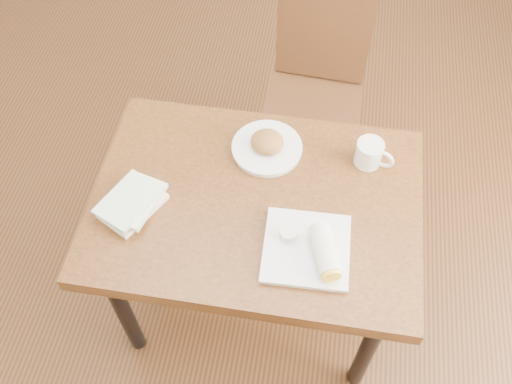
% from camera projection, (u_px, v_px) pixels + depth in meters
% --- Properties ---
extents(ground, '(4.00, 5.00, 0.01)m').
position_uv_depth(ground, '(256.00, 295.00, 2.53)').
color(ground, '#472814').
rests_on(ground, ground).
extents(table, '(1.11, 0.79, 0.75)m').
position_uv_depth(table, '(256.00, 215.00, 1.98)').
color(table, brown).
rests_on(table, ground).
extents(chair_far, '(0.44, 0.44, 0.95)m').
position_uv_depth(chair_far, '(316.00, 84.00, 2.51)').
color(chair_far, '#452613').
rests_on(chair_far, ground).
extents(plate_scone, '(0.25, 0.25, 0.08)m').
position_uv_depth(plate_scone, '(267.00, 146.00, 2.01)').
color(plate_scone, white).
rests_on(plate_scone, table).
extents(coffee_mug, '(0.14, 0.09, 0.10)m').
position_uv_depth(coffee_mug, '(370.00, 153.00, 1.96)').
color(coffee_mug, white).
rests_on(coffee_mug, table).
extents(plate_burrito, '(0.28, 0.28, 0.09)m').
position_uv_depth(plate_burrito, '(312.00, 249.00, 1.77)').
color(plate_burrito, white).
rests_on(plate_burrito, table).
extents(book_stack, '(0.22, 0.25, 0.05)m').
position_uv_depth(book_stack, '(132.00, 203.00, 1.87)').
color(book_stack, white).
rests_on(book_stack, table).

